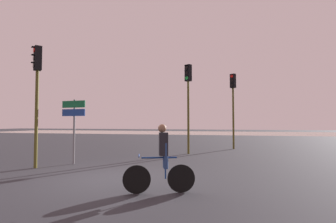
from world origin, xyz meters
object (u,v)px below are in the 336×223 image
Objects in this scene: traffic_light_far_right at (233,97)px; direction_sign_post at (74,119)px; traffic_light_center at (188,92)px; cyclist at (162,158)px; traffic_light_near_left at (37,83)px.

direction_sign_post is at bearing 83.69° from traffic_light_far_right.
traffic_light_far_right is 1.00× the size of traffic_light_center.
traffic_light_far_right is 1.85× the size of direction_sign_post.
traffic_light_far_right reaches higher than cyclist.
cyclist is at bearing 113.88° from traffic_light_far_right.
cyclist is (0.71, -7.90, -2.50)m from traffic_light_center.
traffic_light_center reaches higher than traffic_light_far_right.
direction_sign_post reaches higher than cyclist.
traffic_light_center reaches higher than cyclist.
traffic_light_near_left is 2.78× the size of cyclist.
traffic_light_near_left reaches higher than cyclist.
traffic_light_near_left is 6.29m from cyclist.
direction_sign_post is 5.78m from cyclist.
traffic_light_far_right is 11.45m from traffic_light_near_left.
traffic_light_center is 1.07× the size of traffic_light_near_left.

